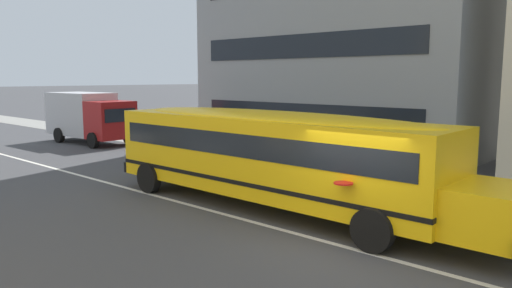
# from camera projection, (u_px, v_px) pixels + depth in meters

# --- Properties ---
(ground_plane) EXTENTS (400.00, 400.00, 0.00)m
(ground_plane) POSITION_uv_depth(u_px,v_px,m) (348.00, 248.00, 10.65)
(ground_plane) COLOR #424244
(sidewalk_far) EXTENTS (120.00, 3.00, 0.01)m
(sidewalk_far) POSITION_uv_depth(u_px,v_px,m) (474.00, 187.00, 16.45)
(sidewalk_far) COLOR gray
(sidewalk_far) RESTS_ON ground_plane
(lane_centreline) EXTENTS (110.00, 0.16, 0.01)m
(lane_centreline) POSITION_uv_depth(u_px,v_px,m) (348.00, 248.00, 10.65)
(lane_centreline) COLOR silver
(lane_centreline) RESTS_ON ground_plane
(school_bus) EXTENTS (12.38, 2.95, 2.77)m
(school_bus) POSITION_uv_depth(u_px,v_px,m) (274.00, 151.00, 13.57)
(school_bus) COLOR yellow
(school_bus) RESTS_ON ground_plane
(parked_car_grey_by_hydrant) EXTENTS (3.97, 2.02, 1.64)m
(parked_car_grey_by_hydrant) POSITION_uv_depth(u_px,v_px,m) (174.00, 138.00, 23.21)
(parked_car_grey_by_hydrant) COLOR gray
(parked_car_grey_by_hydrant) RESTS_ON ground_plane
(box_truck) EXTENTS (6.10, 2.58, 2.82)m
(box_truck) POSITION_uv_depth(u_px,v_px,m) (89.00, 116.00, 27.57)
(box_truck) COLOR maroon
(box_truck) RESTS_ON ground_plane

